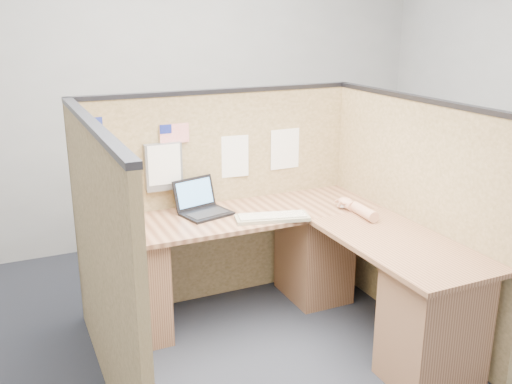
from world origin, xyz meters
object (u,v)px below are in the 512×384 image
laptop (203,205)px  keyboard (272,217)px  l_desk (289,277)px  mouse (345,205)px

laptop → keyboard: bearing=-56.7°
l_desk → mouse: mouse is taller
l_desk → laptop: size_ratio=5.27×
laptop → keyboard: 0.48m
l_desk → keyboard: bearing=98.4°
keyboard → mouse: size_ratio=4.56×
laptop → mouse: laptop is taller
l_desk → laptop: bearing=127.2°
keyboard → mouse: mouse is taller
mouse → laptop: bearing=160.8°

